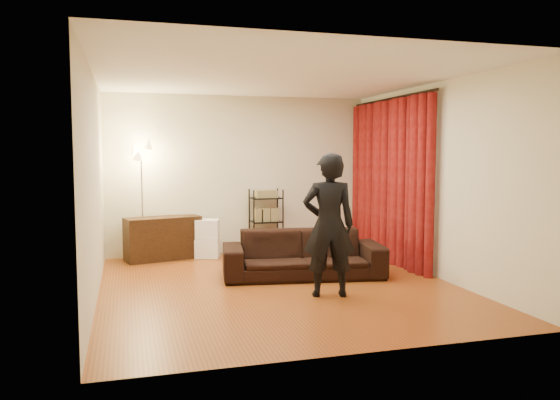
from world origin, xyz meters
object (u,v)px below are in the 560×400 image
object	(u,v)px
storage_boxes	(208,239)
floor_lamp	(142,203)
sofa	(303,254)
wire_shelf	(266,222)
media_cabinet	(163,238)
person	(329,225)

from	to	relation	value
storage_boxes	floor_lamp	size ratio (longest dim) A/B	0.34
sofa	storage_boxes	size ratio (longest dim) A/B	3.48
wire_shelf	floor_lamp	world-z (taller)	floor_lamp
media_cabinet	wire_shelf	world-z (taller)	wire_shelf
sofa	storage_boxes	bearing A→B (deg)	130.10
storage_boxes	wire_shelf	size ratio (longest dim) A/B	0.57
floor_lamp	media_cabinet	bearing A→B (deg)	13.17
media_cabinet	floor_lamp	distance (m)	0.68
wire_shelf	floor_lamp	bearing A→B (deg)	-167.47
person	media_cabinet	xyz separation A→B (m)	(-1.79, 2.85, -0.52)
sofa	wire_shelf	bearing A→B (deg)	100.45
sofa	storage_boxes	xyz separation A→B (m)	(-1.08, 1.76, -0.00)
media_cabinet	storage_boxes	bearing A→B (deg)	-18.40
person	wire_shelf	bearing A→B (deg)	-77.21
wire_shelf	storage_boxes	bearing A→B (deg)	-165.66
media_cabinet	floor_lamp	world-z (taller)	floor_lamp
media_cabinet	floor_lamp	xyz separation A→B (m)	(-0.32, -0.07, 0.59)
person	storage_boxes	bearing A→B (deg)	-57.32
floor_lamp	storage_boxes	bearing A→B (deg)	1.09
sofa	media_cabinet	world-z (taller)	media_cabinet
person	floor_lamp	xyz separation A→B (m)	(-2.10, 2.78, 0.08)
person	wire_shelf	size ratio (longest dim) A/B	1.56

